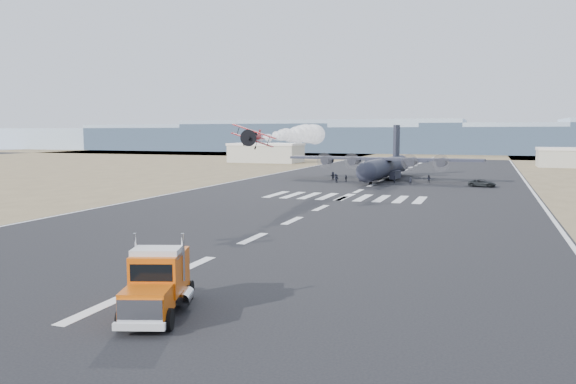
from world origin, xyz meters
The scene contains 22 objects.
ground centered at (0.00, 0.00, 0.00)m, with size 500.00×500.00×0.00m, color black.
scrub_far centered at (0.00, 230.00, 0.00)m, with size 500.00×80.00×0.00m, color brown.
runway_markings centered at (0.00, 60.00, 0.01)m, with size 60.00×260.00×0.01m, color silver, non-canonical shape.
ridge_seg_a centered at (-195.00, 260.00, 6.50)m, with size 150.00×50.00×13.00m, color #8A9DB0.
ridge_seg_b centered at (-130.00, 260.00, 7.50)m, with size 150.00×50.00×15.00m, color #8A9DB0.
ridge_seg_c centered at (-65.00, 260.00, 8.50)m, with size 150.00×50.00×17.00m, color #8A9DB0.
ridge_seg_d centered at (0.00, 260.00, 6.50)m, with size 150.00×50.00×13.00m, color #8A9DB0.
hangar_left centered at (-52.00, 145.00, 3.41)m, with size 24.50×14.50×6.70m.
hangar_right centered at (46.00, 150.00, 3.01)m, with size 20.50×12.50×5.90m.
semi_truck centered at (3.98, -11.26, 1.92)m, with size 5.05×8.85×3.90m.
aerobatic_biplane centered at (-6.55, 27.48, 9.96)m, with size 5.67×5.29×3.11m.
smoke_trail centered at (-8.54, 55.05, 10.21)m, with size 4.47×33.96×3.70m.
transport_aircraft centered at (0.17, 86.18, 3.17)m, with size 42.55×35.02×12.29m.
support_vehicle centered at (20.87, 75.81, 0.72)m, with size 2.38×5.17×1.44m, color black.
crew_a centered at (3.93, 75.78, 0.84)m, with size 0.61×0.50×1.68m, color black.
crew_b centered at (-8.12, 75.81, 0.81)m, with size 0.78×0.48×1.61m, color black.
crew_c centered at (-8.86, 77.39, 0.86)m, with size 1.12×0.52×1.73m, color black.
crew_d centered at (-6.53, 77.32, 0.80)m, with size 0.93×0.48×1.59m, color black.
crew_e centered at (-4.10, 80.16, 0.89)m, with size 0.87×0.54×1.79m, color black.
crew_f centered at (-10.33, 80.74, 0.93)m, with size 1.73×0.56×1.87m, color black.
crew_g centered at (7.19, 75.63, 0.78)m, with size 0.57×0.47×1.56m, color black.
crew_h centered at (10.20, 81.96, 0.79)m, with size 0.77×0.47×1.58m, color black.
Camera 1 is at (21.83, -38.68, 10.54)m, focal length 35.00 mm.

